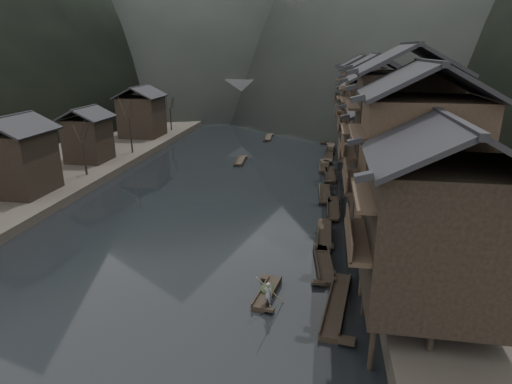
# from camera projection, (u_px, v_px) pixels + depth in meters

# --- Properties ---
(water) EXTENTS (300.00, 300.00, 0.00)m
(water) POSITION_uv_depth(u_px,v_px,m) (174.00, 256.00, 33.88)
(water) COLOR black
(water) RESTS_ON ground
(right_bank) EXTENTS (40.00, 200.00, 1.80)m
(right_bank) POSITION_uv_depth(u_px,v_px,m) (480.00, 150.00, 65.73)
(right_bank) COLOR #2D2823
(right_bank) RESTS_ON ground
(left_bank) EXTENTS (40.00, 200.00, 1.20)m
(left_bank) POSITION_uv_depth(u_px,v_px,m) (63.00, 137.00, 76.44)
(left_bank) COLOR #2D2823
(left_bank) RESTS_ON ground
(stilt_houses) EXTENTS (9.00, 67.60, 16.29)m
(stilt_houses) POSITION_uv_depth(u_px,v_px,m) (381.00, 114.00, 46.37)
(stilt_houses) COLOR black
(stilt_houses) RESTS_ON ground
(left_houses) EXTENTS (8.10, 53.20, 8.73)m
(left_houses) POSITION_uv_depth(u_px,v_px,m) (70.00, 132.00, 54.02)
(left_houses) COLOR black
(left_houses) RESTS_ON left_bank
(bare_trees) EXTENTS (3.87, 61.62, 7.74)m
(bare_trees) POSITION_uv_depth(u_px,v_px,m) (78.00, 133.00, 49.53)
(bare_trees) COLOR black
(bare_trees) RESTS_ON left_bank
(moored_sampans) EXTENTS (3.04, 66.38, 0.47)m
(moored_sampans) POSITION_uv_depth(u_px,v_px,m) (328.00, 177.00, 54.08)
(moored_sampans) COLOR black
(moored_sampans) RESTS_ON water
(midriver_boats) EXTENTS (7.78, 47.13, 0.45)m
(midriver_boats) POSITION_uv_depth(u_px,v_px,m) (261.00, 131.00, 84.22)
(midriver_boats) COLOR black
(midriver_boats) RESTS_ON water
(stone_bridge) EXTENTS (40.00, 6.00, 9.00)m
(stone_bridge) POSITION_uv_depth(u_px,v_px,m) (277.00, 97.00, 99.66)
(stone_bridge) COLOR #4C4C4F
(stone_bridge) RESTS_ON ground
(hero_sampan) EXTENTS (1.57, 4.47, 0.43)m
(hero_sampan) POSITION_uv_depth(u_px,v_px,m) (267.00, 293.00, 28.46)
(hero_sampan) COLOR black
(hero_sampan) RESTS_ON water
(cargo_heap) EXTENTS (0.97, 1.27, 0.58)m
(cargo_heap) POSITION_uv_depth(u_px,v_px,m) (267.00, 284.00, 28.49)
(cargo_heap) COLOR black
(cargo_heap) RESTS_ON hero_sampan
(boatman) EXTENTS (0.72, 0.59, 1.69)m
(boatman) POSITION_uv_depth(u_px,v_px,m) (268.00, 291.00, 26.66)
(boatman) COLOR slate
(boatman) RESTS_ON hero_sampan
(bamboo_pole) EXTENTS (1.65, 2.03, 2.95)m
(bamboo_pole) POSITION_uv_depth(u_px,v_px,m) (272.00, 258.00, 25.89)
(bamboo_pole) COLOR #8C7A51
(bamboo_pole) RESTS_ON boatman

